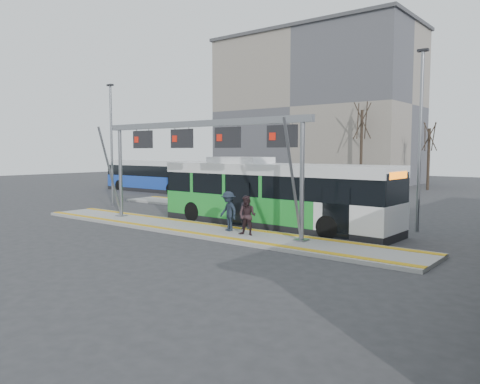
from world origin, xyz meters
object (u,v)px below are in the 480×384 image
object	(u,v)px
gantry	(198,142)
passenger_c	(228,211)
hero_bus	(272,195)
passenger_b	(247,216)
passenger_a	(246,212)

from	to	relation	value
gantry	passenger_c	distance (m)	3.74
hero_bus	passenger_b	size ratio (longest dim) A/B	7.44
passenger_b	passenger_c	distance (m)	1.47
passenger_a	passenger_b	size ratio (longest dim) A/B	0.93
hero_bus	passenger_a	size ratio (longest dim) A/B	7.99
gantry	hero_bus	xyz separation A→B (m)	(2.32, 3.01, -2.67)
gantry	passenger_b	bearing A→B (deg)	-6.04
passenger_a	gantry	bearing A→B (deg)	-178.47
hero_bus	passenger_b	distance (m)	3.55
passenger_a	passenger_c	bearing A→B (deg)	-134.54
passenger_a	hero_bus	bearing A→B (deg)	70.36
gantry	passenger_a	size ratio (longest dim) A/B	7.98
hero_bus	passenger_a	xyz separation A→B (m)	(-0.04, -2.17, -0.67)
passenger_b	passenger_c	world-z (taller)	passenger_c
gantry	passenger_c	world-z (taller)	gantry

